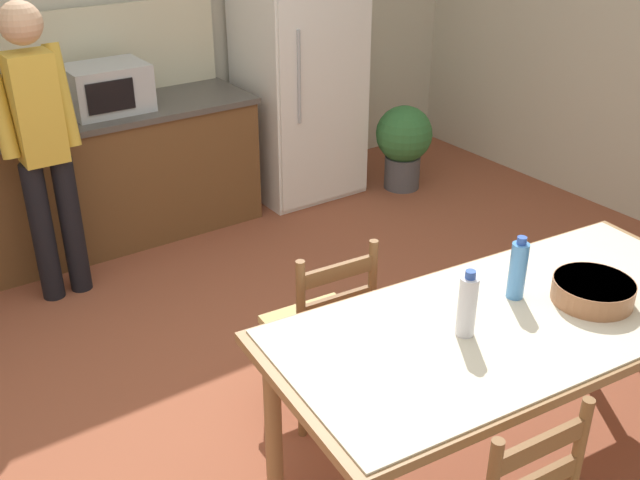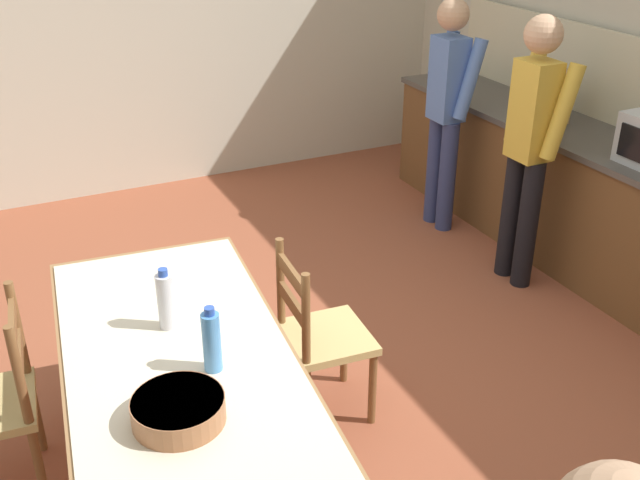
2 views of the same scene
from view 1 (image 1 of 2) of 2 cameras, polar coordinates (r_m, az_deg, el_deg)
The scene contains 12 objects.
ground_plane at distance 3.71m, azimuth -2.03°, elevation -12.54°, with size 8.32×8.32×0.00m, color brown.
wall_back at distance 5.37m, azimuth -18.58°, elevation 16.04°, with size 6.52×0.12×2.90m, color beige.
kitchen_counter at distance 5.09m, azimuth -23.07°, elevation 2.81°, with size 3.41×0.66×0.90m.
refrigerator at distance 5.69m, azimuth -1.57°, elevation 12.50°, with size 0.81×0.73×1.85m.
microwave at distance 5.05m, azimuth -15.91°, elevation 11.07°, with size 0.50×0.39×0.30m.
dining_table at distance 3.05m, azimuth 14.41°, elevation -6.94°, with size 2.05×1.06×0.79m.
bottle_near_centre at distance 2.79m, azimuth 11.15°, elevation -4.91°, with size 0.07×0.07×0.27m.
bottle_off_centre at distance 3.07m, azimuth 14.84°, elevation -2.20°, with size 0.07×0.07×0.27m.
serving_bowl at distance 3.17m, azimuth 20.09°, elevation -3.58°, with size 0.32×0.32×0.09m.
chair_side_far_left at distance 3.45m, azimuth 0.15°, elevation -6.80°, with size 0.45×0.43×0.91m.
person_at_counter at distance 4.44m, azimuth -20.48°, elevation 7.09°, with size 0.43×0.30×1.72m.
potted_plant at distance 5.92m, azimuth 6.39°, elevation 7.47°, with size 0.44×0.44×0.67m.
Camera 1 is at (-1.52, -2.41, 2.38)m, focal length 42.00 mm.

